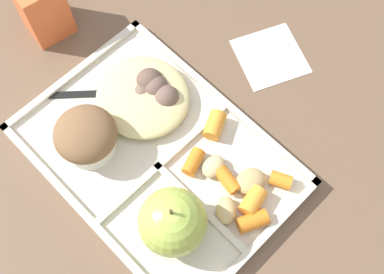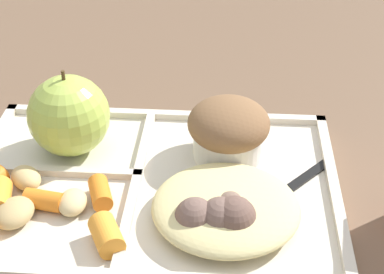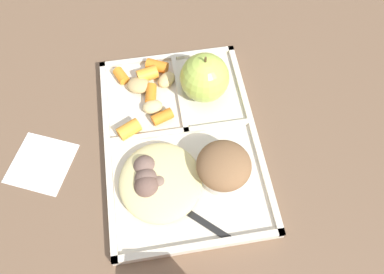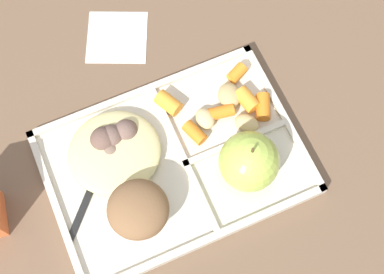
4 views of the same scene
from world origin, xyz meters
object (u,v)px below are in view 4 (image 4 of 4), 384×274
Objects in this scene: green_apple at (249,162)px; plastic_fork at (91,190)px; lunch_tray at (175,163)px; bran_muffin at (139,211)px.

green_apple reaches higher than plastic_fork.
lunch_tray is 3.22× the size of plastic_fork.
green_apple is at bearing 148.61° from lunch_tray.
bran_muffin is at bearing 0.00° from green_apple.
green_apple is (-0.09, 0.05, 0.05)m from lunch_tray.
lunch_tray is 0.11m from green_apple.
green_apple is 0.22m from plastic_fork.
lunch_tray is at bearing -31.39° from green_apple.
green_apple is 0.16m from bran_muffin.
lunch_tray is 0.12m from plastic_fork.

